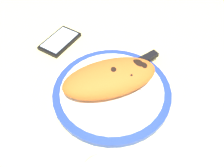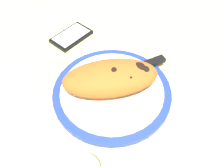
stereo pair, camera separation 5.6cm
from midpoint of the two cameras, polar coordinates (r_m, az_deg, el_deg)
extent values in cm
cube|color=#E5D684|center=(59.84, 2.67, -3.27)|extent=(150.00, 150.00, 3.00)
cylinder|color=#233D99|center=(58.12, 2.75, -2.02)|extent=(28.17, 28.17, 1.30)
cylinder|color=white|center=(57.49, 2.77, -1.53)|extent=(24.53, 24.53, 0.30)
ellipsoid|color=#C16023|center=(55.54, 2.61, 1.33)|extent=(23.73, 14.68, 6.28)
ellipsoid|color=black|center=(53.15, 7.11, 1.59)|extent=(2.19, 2.19, 0.58)
ellipsoid|color=black|center=(55.49, 10.44, 3.25)|extent=(2.79, 2.59, 0.83)
ellipsoid|color=black|center=(54.54, 1.94, 4.18)|extent=(2.34, 2.15, 0.74)
ellipsoid|color=black|center=(55.24, 9.42, 3.49)|extent=(4.10, 4.05, 1.06)
ellipsoid|color=black|center=(53.44, 3.36, 3.02)|extent=(3.61, 3.46, 1.02)
cube|color=silver|center=(54.00, 4.00, -5.98)|extent=(13.95, 3.16, 0.40)
cube|color=silver|center=(57.65, 11.54, -2.13)|extent=(4.30, 2.82, 0.40)
cube|color=silver|center=(58.26, 0.02, 0.05)|extent=(15.02, 3.09, 0.40)
cube|color=black|center=(62.83, 10.54, 4.30)|extent=(10.79, 3.06, 1.20)
cube|color=black|center=(73.18, -7.31, 10.86)|extent=(13.32, 11.46, 1.00)
cube|color=silver|center=(72.81, -7.36, 11.21)|extent=(11.63, 9.90, 0.16)
camera|label=1|loc=(0.03, -87.13, 3.47)|focal=39.05mm
camera|label=2|loc=(0.03, 92.87, -3.47)|focal=39.05mm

